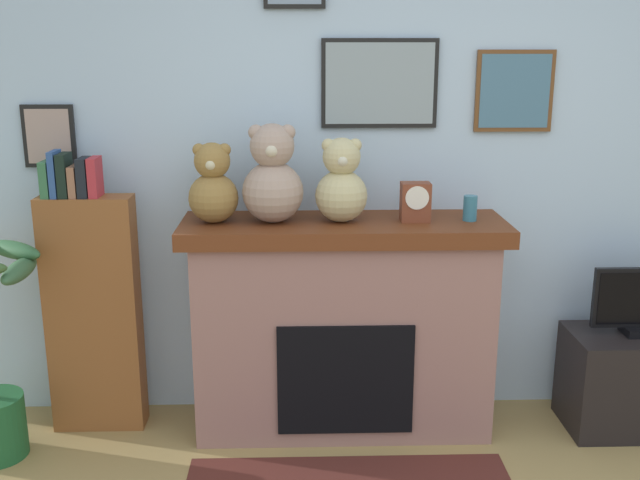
# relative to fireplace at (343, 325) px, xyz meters

# --- Properties ---
(back_wall) EXTENTS (5.20, 0.15, 2.60)m
(back_wall) POSITION_rel_fireplace_xyz_m (0.34, 0.29, 0.76)
(back_wall) COLOR silver
(back_wall) RESTS_ON ground_plane
(fireplace) EXTENTS (1.55, 0.52, 1.07)m
(fireplace) POSITION_rel_fireplace_xyz_m (0.00, 0.00, 0.00)
(fireplace) COLOR #996D65
(fireplace) RESTS_ON ground_plane
(bookshelf) EXTENTS (0.45, 0.16, 1.41)m
(bookshelf) POSITION_rel_fireplace_xyz_m (-1.23, 0.03, 0.10)
(bookshelf) COLOR brown
(bookshelf) RESTS_ON ground_plane
(tv_stand) EXTENTS (0.70, 0.40, 0.50)m
(tv_stand) POSITION_rel_fireplace_xyz_m (1.48, -0.07, -0.29)
(tv_stand) COLOR black
(tv_stand) RESTS_ON ground_plane
(candle_jar) EXTENTS (0.07, 0.07, 0.12)m
(candle_jar) POSITION_rel_fireplace_xyz_m (0.60, -0.02, 0.59)
(candle_jar) COLOR teal
(candle_jar) RESTS_ON fireplace
(mantel_clock) EXTENTS (0.14, 0.10, 0.19)m
(mantel_clock) POSITION_rel_fireplace_xyz_m (0.34, -0.02, 0.62)
(mantel_clock) COLOR brown
(mantel_clock) RESTS_ON fireplace
(teddy_bear_grey) EXTENTS (0.23, 0.23, 0.38)m
(teddy_bear_grey) POSITION_rel_fireplace_xyz_m (-0.61, -0.02, 0.70)
(teddy_bear_grey) COLOR olive
(teddy_bear_grey) RESTS_ON fireplace
(teddy_bear_cream) EXTENTS (0.29, 0.29, 0.46)m
(teddy_bear_cream) POSITION_rel_fireplace_xyz_m (-0.34, -0.02, 0.74)
(teddy_bear_cream) COLOR tan
(teddy_bear_cream) RESTS_ON fireplace
(teddy_bear_tan) EXTENTS (0.25, 0.25, 0.40)m
(teddy_bear_tan) POSITION_rel_fireplace_xyz_m (-0.01, -0.02, 0.71)
(teddy_bear_tan) COLOR #C3B784
(teddy_bear_tan) RESTS_ON fireplace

